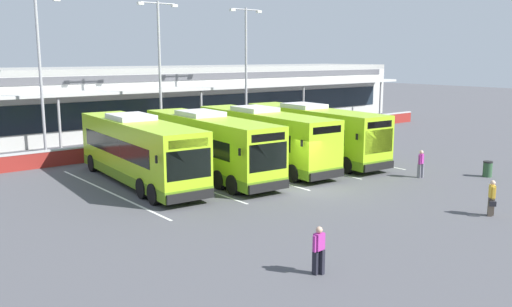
{
  "coord_description": "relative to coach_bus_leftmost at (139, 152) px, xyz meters",
  "views": [
    {
      "loc": [
        -19.59,
        -20.1,
        7.01
      ],
      "look_at": [
        -0.85,
        3.0,
        1.6
      ],
      "focal_mm": 37.62,
      "sensor_mm": 36.0,
      "label": 1
    }
  ],
  "objects": [
    {
      "name": "lamp_post_centre",
      "position": [
        6.61,
        9.28,
        4.5
      ],
      "size": [
        3.24,
        0.28,
        11.0
      ],
      "color": "#9E9EA3",
      "rests_on": "ground"
    },
    {
      "name": "lamp_post_east",
      "position": [
        15.03,
        9.52,
        4.5
      ],
      "size": [
        3.24,
        0.28,
        11.0
      ],
      "color": "#9E9EA3",
      "rests_on": "ground"
    },
    {
      "name": "pedestrian_with_handbag",
      "position": [
        9.19,
        -15.61,
        -0.93
      ],
      "size": [
        0.6,
        0.54,
        1.62
      ],
      "color": "#4C4238",
      "rests_on": "ground"
    },
    {
      "name": "litter_bin",
      "position": [
        16.65,
        -11.5,
        -1.32
      ],
      "size": [
        0.54,
        0.54,
        0.93
      ],
      "color": "#2D5133",
      "rests_on": "ground"
    },
    {
      "name": "bay_stripe_west",
      "position": [
        1.98,
        -0.78,
        -1.78
      ],
      "size": [
        0.14,
        13.0,
        0.01
      ],
      "primitive_type": "cube",
      "color": "silver",
      "rests_on": "ground"
    },
    {
      "name": "coach_bus_centre",
      "position": [
        8.34,
        -0.82,
        0.0
      ],
      "size": [
        3.69,
        12.31,
        3.78
      ],
      "color": "#9ED11E",
      "rests_on": "ground"
    },
    {
      "name": "bay_stripe_mid_east",
      "position": [
        14.58,
        -0.78,
        -1.78
      ],
      "size": [
        0.14,
        13.0,
        0.01
      ],
      "primitive_type": "cube",
      "color": "silver",
      "rests_on": "ground"
    },
    {
      "name": "coach_bus_right_centre",
      "position": [
        12.44,
        -1.15,
        0.0
      ],
      "size": [
        3.69,
        12.31,
        3.78
      ],
      "color": "#9ED11E",
      "rests_on": "ground"
    },
    {
      "name": "lamp_post_west",
      "position": [
        -1.78,
        10.45,
        4.5
      ],
      "size": [
        3.24,
        0.28,
        11.0
      ],
      "color": "#9E9EA3",
      "rests_on": "ground"
    },
    {
      "name": "bay_stripe_mid_west",
      "position": [
        6.18,
        -0.78,
        -1.78
      ],
      "size": [
        0.14,
        13.0,
        0.01
      ],
      "primitive_type": "cube",
      "color": "silver",
      "rests_on": "ground"
    },
    {
      "name": "coach_bus_leftmost",
      "position": [
        0.0,
        0.0,
        0.0
      ],
      "size": [
        3.69,
        12.31,
        3.78
      ],
      "color": "#9ED11E",
      "rests_on": "ground"
    },
    {
      "name": "pedestrian_child",
      "position": [
        13.38,
        -9.15,
        -0.91
      ],
      "size": [
        0.54,
        0.31,
        1.62
      ],
      "color": "slate",
      "rests_on": "ground"
    },
    {
      "name": "pedestrian_in_dark_coat",
      "position": [
        -1.44,
        -15.35,
        -0.91
      ],
      "size": [
        0.54,
        0.3,
        1.62
      ],
      "color": "black",
      "rests_on": "ground"
    },
    {
      "name": "bay_stripe_centre",
      "position": [
        10.38,
        -0.78,
        -1.78
      ],
      "size": [
        0.14,
        13.0,
        0.01
      ],
      "primitive_type": "cube",
      "color": "silver",
      "rests_on": "ground"
    },
    {
      "name": "red_barrier_wall",
      "position": [
        6.18,
        7.72,
        -1.23
      ],
      "size": [
        60.0,
        0.4,
        1.1
      ],
      "color": "maroon",
      "rests_on": "ground"
    },
    {
      "name": "terminal_building",
      "position": [
        6.18,
        20.12,
        1.23
      ],
      "size": [
        70.0,
        13.0,
        6.0
      ],
      "color": "#B7B7B2",
      "rests_on": "ground"
    },
    {
      "name": "ground_plane",
      "position": [
        6.18,
        -6.78,
        -1.79
      ],
      "size": [
        200.0,
        200.0,
        0.0
      ],
      "primitive_type": "plane",
      "color": "#4C4C51"
    },
    {
      "name": "coach_bus_left_centre",
      "position": [
        4.08,
        -0.87,
        0.0
      ],
      "size": [
        3.69,
        12.31,
        3.78
      ],
      "color": "#9ED11E",
      "rests_on": "ground"
    },
    {
      "name": "bay_stripe_far_west",
      "position": [
        -2.22,
        -0.78,
        -1.78
      ],
      "size": [
        0.14,
        13.0,
        0.01
      ],
      "primitive_type": "cube",
      "color": "silver",
      "rests_on": "ground"
    }
  ]
}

